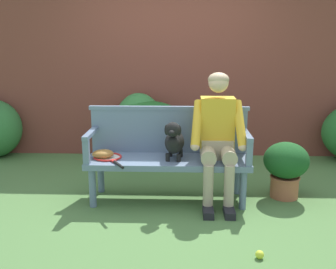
{
  "coord_description": "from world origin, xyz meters",
  "views": [
    {
      "loc": [
        0.15,
        -3.89,
        1.64
      ],
      "look_at": [
        0.0,
        0.0,
        0.7
      ],
      "focal_mm": 42.41,
      "sensor_mm": 36.0,
      "label": 1
    }
  ],
  "objects_px": {
    "tennis_racket": "(109,158)",
    "dog_on_bench": "(174,140)",
    "garden_bench": "(168,164)",
    "person_seated": "(218,133)",
    "tennis_ball": "(260,255)",
    "potted_plant": "(286,165)",
    "baseball_glove": "(103,154)"
  },
  "relations": [
    {
      "from": "garden_bench",
      "to": "tennis_racket",
      "type": "bearing_deg",
      "value": -176.63
    },
    {
      "from": "tennis_racket",
      "to": "dog_on_bench",
      "type": "bearing_deg",
      "value": -1.53
    },
    {
      "from": "dog_on_bench",
      "to": "tennis_racket",
      "type": "relative_size",
      "value": 0.73
    },
    {
      "from": "tennis_ball",
      "to": "potted_plant",
      "type": "xyz_separation_m",
      "value": [
        0.49,
        1.25,
        0.32
      ]
    },
    {
      "from": "person_seated",
      "to": "potted_plant",
      "type": "height_order",
      "value": "person_seated"
    },
    {
      "from": "tennis_ball",
      "to": "potted_plant",
      "type": "relative_size",
      "value": 0.11
    },
    {
      "from": "dog_on_bench",
      "to": "tennis_ball",
      "type": "xyz_separation_m",
      "value": [
        0.68,
        -1.07,
        -0.63
      ]
    },
    {
      "from": "tennis_racket",
      "to": "potted_plant",
      "type": "distance_m",
      "value": 1.85
    },
    {
      "from": "baseball_glove",
      "to": "person_seated",
      "type": "bearing_deg",
      "value": -11.87
    },
    {
      "from": "dog_on_bench",
      "to": "baseball_glove",
      "type": "distance_m",
      "value": 0.75
    },
    {
      "from": "person_seated",
      "to": "potted_plant",
      "type": "xyz_separation_m",
      "value": [
        0.74,
        0.14,
        -0.37
      ]
    },
    {
      "from": "dog_on_bench",
      "to": "baseball_glove",
      "type": "xyz_separation_m",
      "value": [
        -0.73,
        0.03,
        -0.16
      ]
    },
    {
      "from": "person_seated",
      "to": "potted_plant",
      "type": "distance_m",
      "value": 0.84
    },
    {
      "from": "garden_bench",
      "to": "tennis_racket",
      "type": "height_order",
      "value": "tennis_racket"
    },
    {
      "from": "dog_on_bench",
      "to": "tennis_ball",
      "type": "bearing_deg",
      "value": -57.56
    },
    {
      "from": "tennis_ball",
      "to": "tennis_racket",
      "type": "bearing_deg",
      "value": 141.06
    },
    {
      "from": "potted_plant",
      "to": "garden_bench",
      "type": "bearing_deg",
      "value": -174.29
    },
    {
      "from": "tennis_racket",
      "to": "baseball_glove",
      "type": "relative_size",
      "value": 2.56
    },
    {
      "from": "dog_on_bench",
      "to": "potted_plant",
      "type": "xyz_separation_m",
      "value": [
        1.17,
        0.18,
        -0.31
      ]
    },
    {
      "from": "tennis_ball",
      "to": "potted_plant",
      "type": "height_order",
      "value": "potted_plant"
    },
    {
      "from": "baseball_glove",
      "to": "potted_plant",
      "type": "height_order",
      "value": "potted_plant"
    },
    {
      "from": "tennis_racket",
      "to": "tennis_ball",
      "type": "bearing_deg",
      "value": -38.94
    },
    {
      "from": "garden_bench",
      "to": "person_seated",
      "type": "height_order",
      "value": "person_seated"
    },
    {
      "from": "baseball_glove",
      "to": "dog_on_bench",
      "type": "bearing_deg",
      "value": -14.52
    },
    {
      "from": "baseball_glove",
      "to": "tennis_racket",
      "type": "bearing_deg",
      "value": -22.79
    },
    {
      "from": "dog_on_bench",
      "to": "tennis_ball",
      "type": "distance_m",
      "value": 1.42
    },
    {
      "from": "person_seated",
      "to": "dog_on_bench",
      "type": "relative_size",
      "value": 3.21
    },
    {
      "from": "garden_bench",
      "to": "tennis_racket",
      "type": "xyz_separation_m",
      "value": [
        -0.61,
        -0.04,
        0.07
      ]
    },
    {
      "from": "person_seated",
      "to": "potted_plant",
      "type": "bearing_deg",
      "value": 10.79
    },
    {
      "from": "garden_bench",
      "to": "dog_on_bench",
      "type": "relative_size",
      "value": 4.0
    },
    {
      "from": "person_seated",
      "to": "dog_on_bench",
      "type": "distance_m",
      "value": 0.44
    },
    {
      "from": "person_seated",
      "to": "tennis_ball",
      "type": "relative_size",
      "value": 20.06
    }
  ]
}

